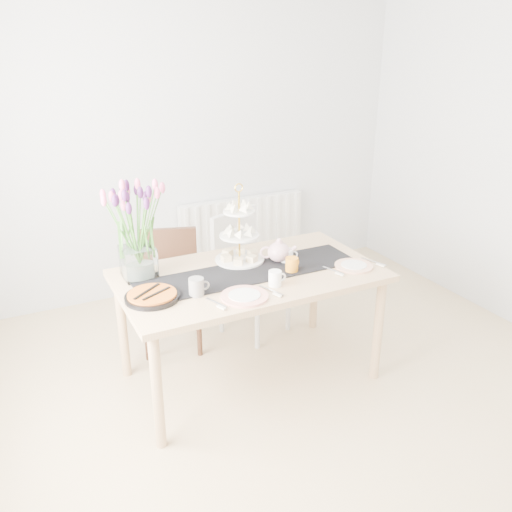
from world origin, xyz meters
name	(u,v)px	position (x,y,z in m)	size (l,w,h in m)	color
room_shell	(339,213)	(0.00, 0.00, 1.30)	(4.50, 4.50, 4.50)	tan
radiator	(242,230)	(0.50, 2.19, 0.45)	(1.20, 0.08, 0.60)	white
dining_table	(250,284)	(-0.17, 0.67, 0.67)	(1.60, 0.90, 0.75)	tan
chair_brown	(170,280)	(-0.47, 1.35, 0.48)	(0.52, 0.52, 0.83)	#362013
chair_white	(246,263)	(0.10, 1.27, 0.53)	(0.59, 0.59, 0.92)	silver
table_runner	(250,272)	(-0.17, 0.67, 0.75)	(1.40, 0.35, 0.01)	black
tulip_vase	(134,216)	(-0.79, 0.91, 1.13)	(0.70, 0.70, 0.60)	silver
cake_stand	(239,242)	(-0.15, 0.85, 0.88)	(0.32, 0.32, 0.46)	gold
teapot	(279,252)	(0.07, 0.73, 0.82)	(0.23, 0.19, 0.15)	silver
cream_jug	(286,256)	(0.12, 0.71, 0.79)	(0.09, 0.09, 0.09)	white
tart_tin	(152,296)	(-0.81, 0.58, 0.77)	(0.30, 0.30, 0.04)	black
mug_grey	(196,287)	(-0.57, 0.52, 0.80)	(0.09, 0.09, 0.10)	gray
mug_white	(275,278)	(-0.11, 0.43, 0.80)	(0.08, 0.08, 0.09)	white
mug_orange	(292,265)	(0.07, 0.56, 0.80)	(0.08, 0.08, 0.09)	orange
plate_left	(244,296)	(-0.34, 0.37, 0.76)	(0.27, 0.27, 0.01)	white
plate_right	(354,266)	(0.46, 0.45, 0.76)	(0.24, 0.24, 0.01)	white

